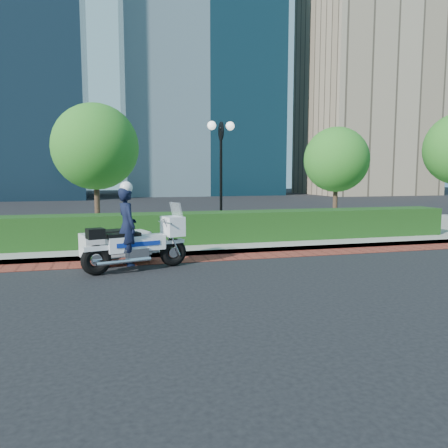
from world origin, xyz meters
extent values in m
plane|color=black|center=(0.00, 0.00, 0.00)|extent=(120.00, 120.00, 0.00)
cube|color=maroon|center=(0.00, 1.50, 0.01)|extent=(60.00, 1.00, 0.01)
cube|color=gray|center=(0.00, 6.00, 0.07)|extent=(60.00, 8.00, 0.15)
cube|color=black|center=(0.00, 3.60, 0.65)|extent=(18.00, 1.20, 1.00)
cylinder|color=black|center=(1.00, 5.20, 0.30)|extent=(0.30, 0.30, 0.30)
cylinder|color=black|center=(1.00, 5.20, 2.15)|extent=(0.10, 0.10, 3.70)
cylinder|color=black|center=(1.00, 5.20, 4.00)|extent=(0.04, 0.70, 0.70)
sphere|color=white|center=(0.65, 5.20, 4.20)|extent=(0.32, 0.32, 0.32)
sphere|color=white|center=(1.35, 5.20, 4.20)|extent=(0.32, 0.32, 0.32)
cylinder|color=#332319|center=(-3.50, 6.50, 1.23)|extent=(0.20, 0.20, 2.17)
sphere|color=#24731C|center=(-3.50, 6.50, 3.44)|extent=(3.20, 3.20, 3.20)
cylinder|color=#332319|center=(6.50, 6.50, 1.11)|extent=(0.20, 0.20, 1.92)
sphere|color=#24731C|center=(6.50, 6.50, 3.05)|extent=(2.80, 2.80, 2.80)
cube|color=black|center=(8.00, 44.00, 23.00)|extent=(18.00, 15.00, 46.00)
cube|color=gray|center=(28.00, 38.00, 14.00)|extent=(14.00, 12.00, 28.00)
torus|color=black|center=(-3.43, 0.10, 0.37)|extent=(0.78, 0.43, 0.74)
torus|color=black|center=(-1.49, 0.69, 0.37)|extent=(0.78, 0.43, 0.74)
cube|color=silver|center=(-2.46, 0.40, 0.70)|extent=(1.50, 0.77, 0.38)
cube|color=silver|center=(-2.52, 0.38, 0.43)|extent=(0.72, 0.61, 0.32)
cube|color=silver|center=(-1.49, 0.69, 1.07)|extent=(0.61, 0.72, 0.51)
cube|color=silver|center=(-1.38, 0.72, 1.46)|extent=(0.29, 0.58, 0.45)
cube|color=black|center=(-2.78, 0.30, 0.92)|extent=(0.91, 0.57, 0.11)
cube|color=black|center=(-3.43, 0.10, 1.01)|extent=(0.48, 0.46, 0.25)
cube|color=silver|center=(-2.95, 1.25, 0.56)|extent=(1.90, 1.26, 0.62)
cube|color=black|center=(-3.06, 1.21, 0.90)|extent=(0.92, 0.77, 0.09)
torus|color=black|center=(-3.22, 1.73, 0.28)|extent=(0.59, 0.33, 0.56)
imported|color=black|center=(-2.68, 0.33, 1.14)|extent=(0.65, 0.81, 1.94)
sphere|color=white|center=(-2.68, 0.33, 2.09)|extent=(0.32, 0.32, 0.32)
camera|label=1|loc=(-3.14, -10.63, 2.41)|focal=35.00mm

